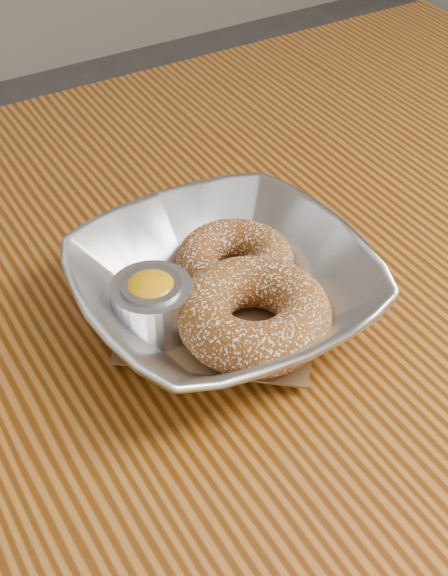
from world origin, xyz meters
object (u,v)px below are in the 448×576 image
donut_front (254,314)px  donut_back (235,262)px  table (187,393)px  serving_bowl (224,290)px  ramekin (152,303)px

donut_front → donut_back: bearing=70.5°
table → donut_back: bearing=3.5°
serving_bowl → ramekin: 0.06m
donut_back → ramekin: ramekin is taller
serving_bowl → ramekin: size_ratio=3.64×
table → serving_bowl: serving_bowl is taller
serving_bowl → donut_back: 0.04m
table → ramekin: (-0.03, -0.01, 0.13)m
table → serving_bowl: size_ratio=5.35×
donut_front → ramekin: (-0.06, 0.05, 0.00)m
donut_front → ramekin: ramekin is taller
serving_bowl → donut_back: size_ratio=2.36×
serving_bowl → donut_back: (0.03, 0.03, -0.00)m
table → donut_front: (0.03, -0.06, 0.13)m
donut_front → serving_bowl: bearing=95.5°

